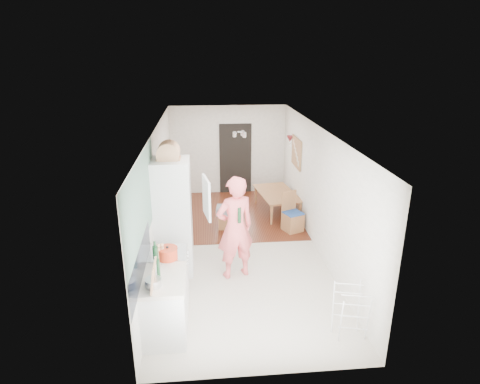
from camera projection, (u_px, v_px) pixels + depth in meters
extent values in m
cube|color=beige|center=(239.00, 248.00, 8.40)|extent=(3.20, 7.00, 0.01)
cube|color=#602E19|center=(233.00, 214.00, 10.14)|extent=(3.20, 3.30, 0.01)
cube|color=slate|center=(142.00, 202.00, 5.77)|extent=(0.02, 3.00, 1.30)
cube|color=black|center=(141.00, 264.00, 5.49)|extent=(0.02, 1.90, 0.50)
cube|color=black|center=(235.00, 159.00, 11.35)|extent=(0.90, 0.04, 2.00)
cube|color=silver|center=(165.00, 307.00, 5.76)|extent=(0.60, 0.90, 0.86)
cube|color=silver|center=(163.00, 280.00, 5.60)|extent=(0.62, 0.92, 0.06)
cube|color=silver|center=(169.00, 279.00, 6.46)|extent=(0.60, 0.60, 0.88)
cube|color=silver|center=(167.00, 253.00, 6.30)|extent=(0.60, 0.60, 0.04)
cube|color=silver|center=(173.00, 218.00, 7.20)|extent=(0.66, 0.66, 2.15)
cube|color=silver|center=(206.00, 198.00, 6.81)|extent=(0.14, 0.56, 0.70)
cube|color=white|center=(189.00, 192.00, 7.07)|extent=(0.02, 0.52, 0.66)
cube|color=tan|center=(297.00, 152.00, 9.80)|extent=(0.03, 0.90, 0.70)
cube|color=#A05E35|center=(296.00, 152.00, 9.80)|extent=(0.00, 0.94, 0.74)
cone|color=maroon|center=(290.00, 139.00, 10.34)|extent=(0.18, 0.18, 0.16)
imported|color=#F76466|center=(235.00, 219.00, 7.02)|extent=(0.95, 0.77, 2.25)
imported|color=#A05E35|center=(278.00, 204.00, 10.15)|extent=(0.91, 1.41, 0.46)
cube|color=slate|center=(225.00, 210.00, 9.13)|extent=(0.41, 0.41, 0.17)
cylinder|color=red|center=(168.00, 253.00, 6.08)|extent=(0.34, 0.34, 0.18)
cylinder|color=silver|center=(153.00, 283.00, 5.37)|extent=(0.23, 0.23, 0.11)
cylinder|color=#173E20|center=(239.00, 215.00, 6.87)|extent=(0.06, 0.06, 0.28)
cylinder|color=#173E20|center=(156.00, 257.00, 5.82)|extent=(0.09, 0.09, 0.33)
cylinder|color=#173E20|center=(158.00, 268.00, 5.60)|extent=(0.07, 0.07, 0.26)
cylinder|color=silver|center=(156.00, 268.00, 5.62)|extent=(0.10, 0.10, 0.23)
cylinder|color=tan|center=(162.00, 253.00, 6.05)|extent=(0.07, 0.07, 0.21)
cylinder|color=tan|center=(159.00, 254.00, 6.00)|extent=(0.07, 0.07, 0.22)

